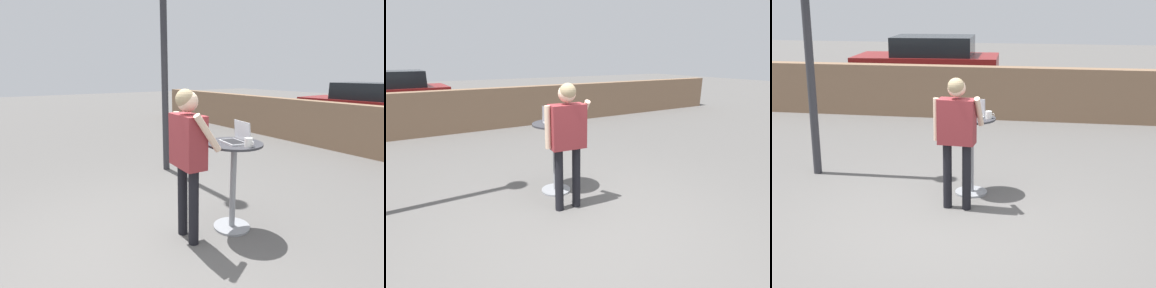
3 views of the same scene
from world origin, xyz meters
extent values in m
plane|color=#5B5956|center=(0.00, 0.00, 0.00)|extent=(50.00, 50.00, 0.00)
cylinder|color=gray|center=(0.15, 1.17, 0.01)|extent=(0.43, 0.43, 0.03)
cylinder|color=gray|center=(0.15, 1.17, 0.52)|extent=(0.07, 0.07, 1.00)
cylinder|color=#333338|center=(0.15, 1.17, 1.03)|extent=(0.64, 0.64, 0.02)
cube|color=#B7BABF|center=(0.15, 1.16, 1.06)|extent=(0.34, 0.26, 0.02)
cube|color=black|center=(0.15, 1.16, 1.07)|extent=(0.30, 0.21, 0.00)
cube|color=#B7BABF|center=(0.17, 1.27, 1.18)|extent=(0.31, 0.08, 0.22)
cube|color=white|center=(0.17, 1.26, 1.18)|extent=(0.29, 0.07, 0.20)
cylinder|color=white|center=(0.38, 1.17, 1.10)|extent=(0.09, 0.09, 0.10)
torus|color=white|center=(0.43, 1.17, 1.10)|extent=(0.04, 0.01, 0.04)
cylinder|color=black|center=(-0.07, 0.62, 0.42)|extent=(0.11, 0.11, 0.84)
cylinder|color=black|center=(0.18, 0.60, 0.42)|extent=(0.11, 0.11, 0.84)
cube|color=maroon|center=(0.06, 0.61, 1.12)|extent=(0.46, 0.25, 0.56)
sphere|color=beige|center=(0.06, 0.61, 1.53)|extent=(0.22, 0.22, 0.22)
sphere|color=#9E8966|center=(0.05, 0.58, 1.56)|extent=(0.20, 0.20, 0.20)
cylinder|color=beige|center=(-0.20, 0.63, 1.13)|extent=(0.07, 0.07, 0.53)
cylinder|color=beige|center=(0.32, 0.67, 1.24)|extent=(0.09, 0.32, 0.41)
cube|color=maroon|center=(-2.34, 9.16, 0.65)|extent=(4.09, 2.11, 0.66)
cube|color=black|center=(-2.14, 9.18, 1.25)|extent=(2.29, 1.77, 0.53)
cylinder|color=black|center=(-3.51, 8.20, 0.36)|extent=(0.73, 0.26, 0.72)
cylinder|color=black|center=(-3.63, 9.97, 0.36)|extent=(0.73, 0.26, 0.72)
cylinder|color=#2D2D33|center=(-2.27, 1.63, 2.41)|extent=(0.12, 0.12, 4.81)
camera|label=1|loc=(2.60, -1.05, 1.81)|focal=28.00mm
camera|label=2|loc=(-1.62, -2.61, 1.95)|focal=28.00mm
camera|label=3|loc=(1.18, -5.58, 2.59)|focal=50.00mm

